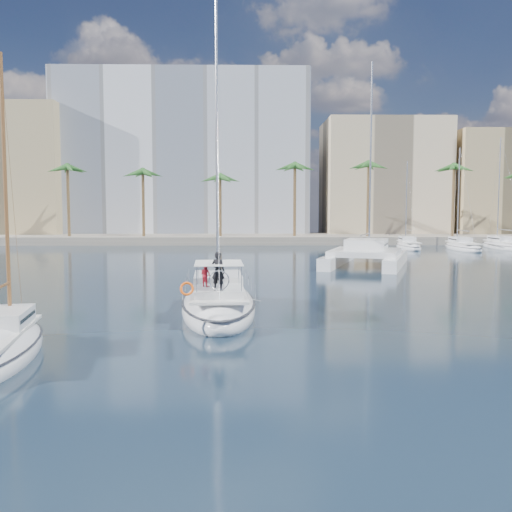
{
  "coord_description": "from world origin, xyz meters",
  "views": [
    {
      "loc": [
        -1.8,
        -27.65,
        5.53
      ],
      "look_at": [
        -1.16,
        1.5,
        3.02
      ],
      "focal_mm": 40.0,
      "sensor_mm": 36.0,
      "label": 1
    }
  ],
  "objects": [
    {
      "name": "ground",
      "position": [
        0.0,
        0.0,
        0.0
      ],
      "size": [
        160.0,
        160.0,
        0.0
      ],
      "primitive_type": "plane",
      "color": "black",
      "rests_on": "ground"
    },
    {
      "name": "quay",
      "position": [
        0.0,
        61.0,
        0.6
      ],
      "size": [
        120.0,
        14.0,
        1.2
      ],
      "primitive_type": "cube",
      "color": "gray",
      "rests_on": "ground"
    },
    {
      "name": "building_modern",
      "position": [
        -12.0,
        73.0,
        14.0
      ],
      "size": [
        42.0,
        16.0,
        28.0
      ],
      "primitive_type": "cube",
      "color": "white",
      "rests_on": "ground"
    },
    {
      "name": "building_tan_left",
      "position": [
        -42.0,
        69.0,
        11.0
      ],
      "size": [
        22.0,
        14.0,
        22.0
      ],
      "primitive_type": "cube",
      "color": "tan",
      "rests_on": "ground"
    },
    {
      "name": "building_beige",
      "position": [
        22.0,
        70.0,
        10.0
      ],
      "size": [
        20.0,
        14.0,
        20.0
      ],
      "primitive_type": "cube",
      "color": "beige",
      "rests_on": "ground"
    },
    {
      "name": "building_tan_right",
      "position": [
        42.0,
        68.0,
        9.0
      ],
      "size": [
        18.0,
        12.0,
        18.0
      ],
      "primitive_type": "cube",
      "color": "tan",
      "rests_on": "ground"
    },
    {
      "name": "palm_left",
      "position": [
        -34.0,
        57.0,
        10.28
      ],
      "size": [
        3.6,
        3.6,
        12.3
      ],
      "color": "brown",
      "rests_on": "ground"
    },
    {
      "name": "palm_centre",
      "position": [
        0.0,
        57.0,
        10.28
      ],
      "size": [
        3.6,
        3.6,
        12.3
      ],
      "color": "brown",
      "rests_on": "ground"
    },
    {
      "name": "palm_right",
      "position": [
        34.0,
        57.0,
        10.28
      ],
      "size": [
        3.6,
        3.6,
        12.3
      ],
      "color": "brown",
      "rests_on": "ground"
    },
    {
      "name": "main_sloop",
      "position": [
        -3.12,
        1.7,
        0.54
      ],
      "size": [
        4.43,
        12.06,
        17.62
      ],
      "rotation": [
        0.0,
        0.0,
        0.06
      ],
      "color": "white",
      "rests_on": "ground"
    },
    {
      "name": "catamaran",
      "position": [
        9.76,
        25.68,
        1.18
      ],
      "size": [
        10.79,
        14.85,
        19.34
      ],
      "rotation": [
        0.0,
        0.0,
        -0.34
      ],
      "color": "white",
      "rests_on": "ground"
    },
    {
      "name": "seagull",
      "position": [
        -1.45,
        0.98,
        0.79
      ],
      "size": [
        1.03,
        0.44,
        0.19
      ],
      "color": "silver",
      "rests_on": "ground"
    },
    {
      "name": "moored_yacht_a",
      "position": [
        20.0,
        47.0,
        0.0
      ],
      "size": [
        3.37,
        9.52,
        11.9
      ],
      "primitive_type": null,
      "rotation": [
        0.0,
        0.0,
        -0.07
      ],
      "color": "white",
      "rests_on": "ground"
    },
    {
      "name": "moored_yacht_b",
      "position": [
        26.5,
        45.0,
        0.0
      ],
      "size": [
        3.32,
        10.83,
        13.72
      ],
      "primitive_type": null,
      "rotation": [
        0.0,
        0.0,
        -0.02
      ],
      "color": "white",
      "rests_on": "ground"
    },
    {
      "name": "moored_yacht_c",
      "position": [
        33.0,
        47.0,
        0.0
      ],
      "size": [
        3.98,
        12.33,
        15.54
      ],
      "primitive_type": null,
      "rotation": [
        0.0,
        0.0,
        0.03
      ],
      "color": "white",
      "rests_on": "ground"
    }
  ]
}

